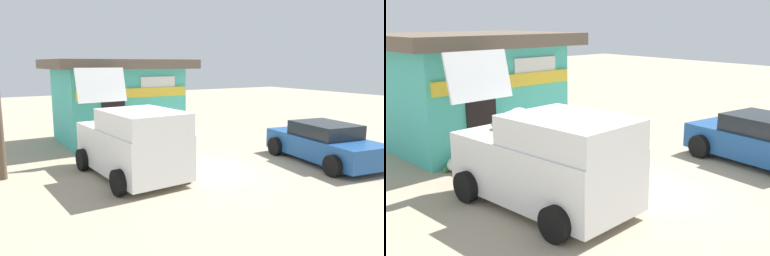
{
  "view_description": "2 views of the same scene",
  "coord_description": "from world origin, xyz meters",
  "views": [
    {
      "loc": [
        -5.4,
        -9.45,
        3.23
      ],
      "look_at": [
        0.87,
        1.44,
        1.03
      ],
      "focal_mm": 34.76,
      "sensor_mm": 36.0,
      "label": 1
    },
    {
      "loc": [
        -7.22,
        -6.64,
        3.77
      ],
      "look_at": [
        0.11,
        1.44,
        1.18
      ],
      "focal_mm": 43.04,
      "sensor_mm": 36.0,
      "label": 2
    }
  ],
  "objects": [
    {
      "name": "paint_bucket",
      "position": [
        1.58,
        3.37,
        0.17
      ],
      "size": [
        0.33,
        0.33,
        0.33
      ],
      "primitive_type": "cylinder",
      "color": "#BF3F33",
      "rests_on": "ground_plane"
    },
    {
      "name": "parked_sedan",
      "position": [
        4.34,
        -1.26,
        0.62
      ],
      "size": [
        2.46,
        4.27,
        1.31
      ],
      "color": "#1E4C8C",
      "rests_on": "ground_plane"
    },
    {
      "name": "ground_plane",
      "position": [
        0.0,
        0.0,
        0.0
      ],
      "size": [
        60.0,
        60.0,
        0.0
      ],
      "primitive_type": "plane",
      "color": "tan"
    },
    {
      "name": "customer_bending",
      "position": [
        -1.72,
        2.12,
        0.93
      ],
      "size": [
        0.63,
        0.71,
        1.56
      ],
      "color": "#4C4C51",
      "rests_on": "ground_plane"
    },
    {
      "name": "unloaded_banana_pile",
      "position": [
        -2.01,
        3.67,
        0.18
      ],
      "size": [
        0.74,
        0.7,
        0.39
      ],
      "color": "silver",
      "rests_on": "ground_plane"
    },
    {
      "name": "delivery_van",
      "position": [
        -1.71,
        0.35,
        0.99
      ],
      "size": [
        2.47,
        4.35,
        3.08
      ],
      "color": "white",
      "rests_on": "ground_plane"
    },
    {
      "name": "vendor_standing",
      "position": [
        -0.18,
        2.37,
        0.95
      ],
      "size": [
        0.48,
        0.48,
        1.65
      ],
      "color": "navy",
      "rests_on": "ground_plane"
    },
    {
      "name": "storefront_bar",
      "position": [
        -0.29,
        5.68,
        1.77
      ],
      "size": [
        5.79,
        4.44,
        3.37
      ],
      "color": "#4CC6B7",
      "rests_on": "ground_plane"
    }
  ]
}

